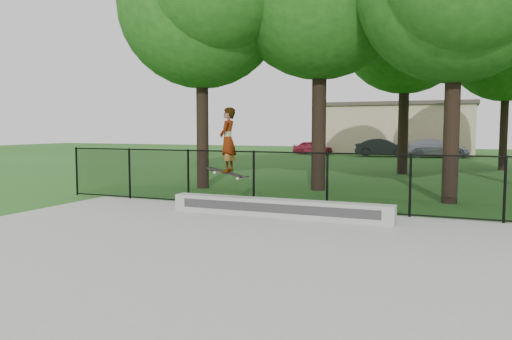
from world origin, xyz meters
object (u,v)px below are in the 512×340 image
(car_a, at_px, (313,148))
(skater_airborne, at_px, (228,141))
(grind_ledge, at_px, (278,208))
(car_c, at_px, (436,148))
(car_b, at_px, (383,148))

(car_a, height_order, skater_airborne, skater_airborne)
(grind_ledge, relative_size, car_c, 1.27)
(car_a, height_order, car_b, car_b)
(grind_ledge, distance_m, car_a, 29.36)
(car_a, bearing_deg, car_b, -93.38)
(grind_ledge, height_order, skater_airborne, skater_airborne)
(grind_ledge, bearing_deg, skater_airborne, -166.52)
(car_c, bearing_deg, car_b, 87.91)
(skater_airborne, bearing_deg, car_b, 90.82)
(car_b, height_order, skater_airborne, skater_airborne)
(car_b, relative_size, car_c, 0.87)
(car_b, height_order, car_c, car_b)
(grind_ledge, xyz_separation_m, car_a, (-7.35, 28.42, 0.28))
(grind_ledge, xyz_separation_m, car_c, (2.17, 27.83, 0.40))
(car_a, distance_m, car_b, 5.88)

